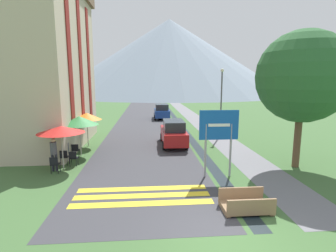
{
  "coord_description": "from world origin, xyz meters",
  "views": [
    {
      "loc": [
        -2.26,
        -6.98,
        4.55
      ],
      "look_at": [
        -0.9,
        10.0,
        1.64
      ],
      "focal_mm": 28.0,
      "sensor_mm": 36.0,
      "label": 1
    }
  ],
  "objects_px": {
    "cafe_chair_middle": "(75,149)",
    "cafe_chair_near_right": "(64,156)",
    "parked_car_far": "(162,111)",
    "cafe_umbrella_middle_green": "(79,121)",
    "hotel_building": "(41,57)",
    "person_standing_terrace": "(54,152)",
    "footbridge": "(246,204)",
    "person_seated_near": "(66,149)",
    "tree_by_path": "(303,77)",
    "parked_car_near": "(173,133)",
    "cafe_umbrella_front_red": "(61,130)",
    "cafe_chair_near_left": "(73,157)",
    "cafe_chair_nearest": "(55,163)",
    "road_sign": "(219,132)",
    "streetlamp": "(221,97)",
    "cafe_umbrella_rear_orange": "(87,116)"
  },
  "relations": [
    {
      "from": "parked_car_far",
      "to": "cafe_umbrella_middle_green",
      "type": "relative_size",
      "value": 1.58
    },
    {
      "from": "parked_car_far",
      "to": "cafe_umbrella_middle_green",
      "type": "xyz_separation_m",
      "value": [
        -5.91,
        -15.66,
        1.28
      ]
    },
    {
      "from": "cafe_chair_near_left",
      "to": "cafe_umbrella_middle_green",
      "type": "xyz_separation_m",
      "value": [
        -0.12,
        2.17,
        1.68
      ]
    },
    {
      "from": "cafe_chair_near_left",
      "to": "person_standing_terrace",
      "type": "relative_size",
      "value": 0.49
    },
    {
      "from": "cafe_umbrella_front_red",
      "to": "person_seated_near",
      "type": "relative_size",
      "value": 1.87
    },
    {
      "from": "cafe_chair_middle",
      "to": "cafe_chair_near_right",
      "type": "relative_size",
      "value": 1.0
    },
    {
      "from": "cafe_umbrella_front_red",
      "to": "tree_by_path",
      "type": "relative_size",
      "value": 0.33
    },
    {
      "from": "cafe_umbrella_front_red",
      "to": "person_seated_near",
      "type": "distance_m",
      "value": 2.09
    },
    {
      "from": "person_seated_near",
      "to": "cafe_umbrella_middle_green",
      "type": "bearing_deg",
      "value": 62.52
    },
    {
      "from": "road_sign",
      "to": "cafe_umbrella_rear_orange",
      "type": "bearing_deg",
      "value": 138.88
    },
    {
      "from": "parked_car_far",
      "to": "parked_car_near",
      "type": "bearing_deg",
      "value": -89.64
    },
    {
      "from": "person_seated_near",
      "to": "tree_by_path",
      "type": "relative_size",
      "value": 0.18
    },
    {
      "from": "tree_by_path",
      "to": "cafe_umbrella_middle_green",
      "type": "bearing_deg",
      "value": 165.31
    },
    {
      "from": "parked_car_far",
      "to": "cafe_chair_middle",
      "type": "relative_size",
      "value": 4.58
    },
    {
      "from": "road_sign",
      "to": "streetlamp",
      "type": "relative_size",
      "value": 0.58
    },
    {
      "from": "person_seated_near",
      "to": "cafe_chair_middle",
      "type": "bearing_deg",
      "value": 55.89
    },
    {
      "from": "footbridge",
      "to": "person_seated_near",
      "type": "xyz_separation_m",
      "value": [
        -8.16,
        6.61,
        0.47
      ]
    },
    {
      "from": "cafe_chair_near_right",
      "to": "tree_by_path",
      "type": "distance_m",
      "value": 13.27
    },
    {
      "from": "cafe_chair_near_left",
      "to": "cafe_umbrella_front_red",
      "type": "height_order",
      "value": "cafe_umbrella_front_red"
    },
    {
      "from": "parked_car_near",
      "to": "streetlamp",
      "type": "relative_size",
      "value": 0.77
    },
    {
      "from": "person_seated_near",
      "to": "footbridge",
      "type": "bearing_deg",
      "value": -39.02
    },
    {
      "from": "hotel_building",
      "to": "person_standing_terrace",
      "type": "bearing_deg",
      "value": -67.3
    },
    {
      "from": "person_seated_near",
      "to": "parked_car_near",
      "type": "bearing_deg",
      "value": 26.22
    },
    {
      "from": "person_seated_near",
      "to": "hotel_building",
      "type": "bearing_deg",
      "value": 122.0
    },
    {
      "from": "person_standing_terrace",
      "to": "tree_by_path",
      "type": "bearing_deg",
      "value": -1.45
    },
    {
      "from": "hotel_building",
      "to": "person_seated_near",
      "type": "height_order",
      "value": "hotel_building"
    },
    {
      "from": "person_seated_near",
      "to": "streetlamp",
      "type": "relative_size",
      "value": 0.23
    },
    {
      "from": "footbridge",
      "to": "person_seated_near",
      "type": "height_order",
      "value": "person_seated_near"
    },
    {
      "from": "cafe_chair_nearest",
      "to": "cafe_umbrella_middle_green",
      "type": "xyz_separation_m",
      "value": [
        0.5,
        3.22,
        1.68
      ]
    },
    {
      "from": "hotel_building",
      "to": "tree_by_path",
      "type": "xyz_separation_m",
      "value": [
        15.08,
        -5.98,
        -1.41
      ]
    },
    {
      "from": "parked_car_near",
      "to": "cafe_umbrella_front_red",
      "type": "relative_size",
      "value": 1.8
    },
    {
      "from": "road_sign",
      "to": "streetlamp",
      "type": "height_order",
      "value": "streetlamp"
    },
    {
      "from": "cafe_chair_nearest",
      "to": "cafe_umbrella_middle_green",
      "type": "height_order",
      "value": "cafe_umbrella_middle_green"
    },
    {
      "from": "hotel_building",
      "to": "parked_car_far",
      "type": "relative_size",
      "value": 2.95
    },
    {
      "from": "cafe_umbrella_rear_orange",
      "to": "streetlamp",
      "type": "bearing_deg",
      "value": 14.55
    },
    {
      "from": "person_seated_near",
      "to": "streetlamp",
      "type": "distance_m",
      "value": 12.63
    },
    {
      "from": "parked_car_near",
      "to": "cafe_umbrella_rear_orange",
      "type": "bearing_deg",
      "value": 178.57
    },
    {
      "from": "parked_car_near",
      "to": "cafe_chair_near_left",
      "type": "bearing_deg",
      "value": -143.65
    },
    {
      "from": "road_sign",
      "to": "parked_car_far",
      "type": "height_order",
      "value": "road_sign"
    },
    {
      "from": "footbridge",
      "to": "tree_by_path",
      "type": "relative_size",
      "value": 0.24
    },
    {
      "from": "person_standing_terrace",
      "to": "footbridge",
      "type": "bearing_deg",
      "value": -30.52
    },
    {
      "from": "streetlamp",
      "to": "road_sign",
      "type": "bearing_deg",
      "value": -106.46
    },
    {
      "from": "person_standing_terrace",
      "to": "cafe_chair_nearest",
      "type": "bearing_deg",
      "value": -70.33
    },
    {
      "from": "cafe_chair_nearest",
      "to": "road_sign",
      "type": "bearing_deg",
      "value": -28.2
    },
    {
      "from": "parked_car_near",
      "to": "cafe_umbrella_middle_green",
      "type": "bearing_deg",
      "value": -160.29
    },
    {
      "from": "road_sign",
      "to": "cafe_chair_near_left",
      "type": "relative_size",
      "value": 3.8
    },
    {
      "from": "parked_car_near",
      "to": "cafe_chair_near_left",
      "type": "height_order",
      "value": "parked_car_near"
    },
    {
      "from": "person_standing_terrace",
      "to": "cafe_chair_near_left",
      "type": "bearing_deg",
      "value": 41.64
    },
    {
      "from": "cafe_umbrella_rear_orange",
      "to": "person_standing_terrace",
      "type": "relative_size",
      "value": 1.39
    },
    {
      "from": "cafe_umbrella_front_red",
      "to": "cafe_umbrella_middle_green",
      "type": "distance_m",
      "value": 2.62
    }
  ]
}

